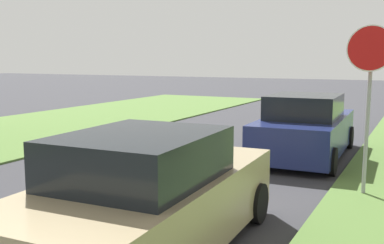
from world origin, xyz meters
TOP-DOWN VIEW (x-y plane):
  - stop_sign_far at (4.18, 11.80)m, footprint 0.81×0.30m
  - parked_sedan_tan at (2.11, 7.89)m, footprint 2.08×4.46m
  - parked_sedan_navy at (2.47, 14.58)m, footprint 2.08×4.46m

SIDE VIEW (x-z plane):
  - parked_sedan_tan at x=2.11m, z-range -0.06..1.51m
  - parked_sedan_navy at x=2.47m, z-range -0.06..1.51m
  - stop_sign_far at x=4.18m, z-range 0.71..3.68m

